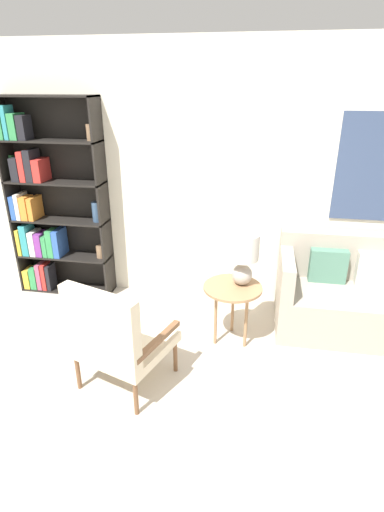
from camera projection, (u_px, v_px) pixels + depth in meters
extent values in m
plane|color=#B2A899|center=(185.00, 429.00, 2.86)|extent=(14.00, 14.00, 0.00)
cube|color=silver|center=(221.00, 180.00, 4.15)|extent=(6.40, 0.06, 2.70)
cube|color=black|center=(14.00, 199.00, 4.46)|extent=(0.02, 0.30, 2.17)
cube|color=black|center=(103.00, 204.00, 4.29)|extent=(0.02, 0.30, 2.17)
cube|color=black|center=(43.00, 96.00, 3.95)|extent=(1.08, 0.30, 0.02)
cube|color=black|center=(70.00, 288.00, 4.81)|extent=(1.08, 0.30, 0.02)
cube|color=black|center=(64.00, 198.00, 4.51)|extent=(1.08, 0.01, 2.17)
cube|color=black|center=(65.00, 255.00, 4.64)|extent=(1.08, 0.30, 0.02)
cube|color=gold|center=(30.00, 277.00, 4.79)|extent=(0.07, 0.19, 0.23)
cube|color=#338C4C|center=(36.00, 277.00, 4.77)|extent=(0.08, 0.18, 0.26)
cube|color=#B24C6B|center=(43.00, 274.00, 4.77)|extent=(0.05, 0.23, 0.32)
cube|color=red|center=(46.00, 276.00, 4.73)|extent=(0.05, 0.17, 0.32)
cube|color=black|center=(51.00, 277.00, 4.72)|extent=(0.04, 0.17, 0.30)
cube|color=black|center=(60.00, 220.00, 4.46)|extent=(1.08, 0.30, 0.02)
cube|color=gold|center=(22.00, 241.00, 4.60)|extent=(0.04, 0.19, 0.31)
cube|color=teal|center=(28.00, 239.00, 4.59)|extent=(0.08, 0.21, 0.36)
cube|color=silver|center=(36.00, 242.00, 4.60)|extent=(0.07, 0.21, 0.28)
cube|color=#7A338C|center=(42.00, 243.00, 4.59)|extent=(0.08, 0.22, 0.27)
cube|color=#338C4C|center=(48.00, 245.00, 4.58)|extent=(0.05, 0.21, 0.24)
cube|color=#338C4C|center=(53.00, 243.00, 4.54)|extent=(0.07, 0.18, 0.32)
cube|color=#2D56A8|center=(60.00, 242.00, 4.56)|extent=(0.07, 0.25, 0.31)
cylinder|color=#8C6B4C|center=(101.00, 252.00, 4.53)|extent=(0.11, 0.11, 0.14)
cube|color=black|center=(55.00, 182.00, 4.29)|extent=(1.08, 0.30, 0.02)
cube|color=#2D56A8|center=(18.00, 206.00, 4.47)|extent=(0.06, 0.25, 0.26)
cube|color=silver|center=(22.00, 206.00, 4.44)|extent=(0.05, 0.21, 0.29)
cube|color=orange|center=(27.00, 208.00, 4.42)|extent=(0.08, 0.19, 0.26)
cube|color=orange|center=(35.00, 208.00, 4.43)|extent=(0.06, 0.24, 0.25)
cylinder|color=#334C6B|center=(97.00, 212.00, 4.34)|extent=(0.11, 0.11, 0.22)
cube|color=black|center=(49.00, 141.00, 4.12)|extent=(1.08, 0.30, 0.02)
cylinder|color=#194723|center=(13.00, 167.00, 4.31)|extent=(0.06, 0.06, 0.26)
cube|color=black|center=(18.00, 169.00, 4.26)|extent=(0.09, 0.19, 0.25)
cube|color=red|center=(26.00, 166.00, 4.24)|extent=(0.07, 0.21, 0.32)
cube|color=black|center=(33.00, 165.00, 4.23)|extent=(0.08, 0.22, 0.33)
cube|color=red|center=(41.00, 170.00, 4.24)|extent=(0.08, 0.24, 0.24)
cube|color=#338C4C|center=(2.00, 122.00, 4.07)|extent=(0.08, 0.17, 0.33)
cube|color=teal|center=(8.00, 122.00, 4.06)|extent=(0.05, 0.17, 0.33)
cube|color=#338C4C|center=(17.00, 126.00, 4.08)|extent=(0.08, 0.21, 0.26)
cube|color=black|center=(24.00, 128.00, 4.05)|extent=(0.08, 0.17, 0.24)
cylinder|color=#8C6B4C|center=(90.00, 132.00, 4.01)|extent=(0.08, 0.08, 0.16)
cylinder|color=brown|center=(175.00, 356.00, 3.38)|extent=(0.04, 0.04, 0.31)
cylinder|color=brown|center=(122.00, 337.00, 3.64)|extent=(0.04, 0.04, 0.31)
cylinder|color=brown|center=(136.00, 397.00, 2.94)|extent=(0.04, 0.04, 0.31)
cylinder|color=brown|center=(78.00, 372.00, 3.19)|extent=(0.04, 0.04, 0.31)
cube|color=beige|center=(127.00, 344.00, 3.21)|extent=(0.82, 0.82, 0.08)
cube|color=beige|center=(101.00, 327.00, 2.87)|extent=(0.65, 0.31, 0.56)
cube|color=brown|center=(158.00, 341.00, 3.02)|extent=(0.24, 0.56, 0.04)
cube|color=brown|center=(96.00, 319.00, 3.29)|extent=(0.24, 0.56, 0.04)
cube|color=#9E9384|center=(372.00, 312.00, 3.91)|extent=(1.85, 0.82, 0.44)
cube|color=#9E9384|center=(373.00, 256.00, 4.01)|extent=(1.85, 0.20, 0.48)
cube|color=#9E9384|center=(286.00, 270.00, 3.89)|extent=(0.12, 0.82, 0.34)
cube|color=#4C7A66|center=(328.00, 266.00, 3.97)|extent=(0.36, 0.12, 0.34)
cube|color=beige|center=(376.00, 269.00, 3.90)|extent=(0.36, 0.12, 0.34)
cylinder|color=#99704C|center=(233.00, 288.00, 3.63)|extent=(0.54, 0.54, 0.02)
cylinder|color=#99704C|center=(233.00, 306.00, 3.89)|extent=(0.03, 0.03, 0.55)
cylinder|color=#99704C|center=(216.00, 318.00, 3.70)|extent=(0.03, 0.03, 0.55)
cylinder|color=#99704C|center=(246.00, 321.00, 3.65)|extent=(0.03, 0.03, 0.55)
ellipsoid|color=#A59E93|center=(242.00, 275.00, 3.63)|extent=(0.19, 0.19, 0.20)
cylinder|color=tan|center=(243.00, 262.00, 3.58)|extent=(0.02, 0.02, 0.06)
cylinder|color=beige|center=(244.00, 246.00, 3.52)|extent=(0.28, 0.28, 0.24)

